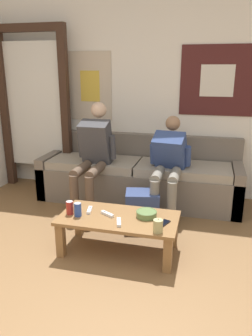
# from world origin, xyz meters

# --- Properties ---
(wall_back) EXTENTS (10.00, 0.07, 2.55)m
(wall_back) POSITION_xyz_m (0.00, 2.81, 1.28)
(wall_back) COLOR white
(wall_back) RESTS_ON ground_plane
(door_frame) EXTENTS (1.00, 0.10, 2.15)m
(door_frame) POSITION_xyz_m (-1.56, 2.59, 1.20)
(door_frame) COLOR #382319
(door_frame) RESTS_ON ground_plane
(couch) EXTENTS (2.48, 0.74, 0.79)m
(couch) POSITION_xyz_m (-0.08, 2.44, 0.29)
(couch) COLOR #70665B
(couch) RESTS_ON ground_plane
(coffee_table) EXTENTS (1.06, 0.53, 0.34)m
(coffee_table) POSITION_xyz_m (0.01, 1.17, 0.28)
(coffee_table) COLOR olive
(coffee_table) RESTS_ON ground_plane
(person_seated_adult) EXTENTS (0.47, 0.90, 1.23)m
(person_seated_adult) POSITION_xyz_m (-0.55, 2.07, 0.67)
(person_seated_adult) COLOR brown
(person_seated_adult) RESTS_ON ground_plane
(person_seated_teen) EXTENTS (0.47, 0.91, 1.09)m
(person_seated_teen) POSITION_xyz_m (0.33, 2.08, 0.61)
(person_seated_teen) COLOR gray
(person_seated_teen) RESTS_ON ground_plane
(backpack) EXTENTS (0.40, 0.36, 0.37)m
(backpack) POSITION_xyz_m (0.11, 1.73, 0.18)
(backpack) COLOR navy
(backpack) RESTS_ON ground_plane
(ceramic_bowl) EXTENTS (0.19, 0.19, 0.06)m
(ceramic_bowl) POSITION_xyz_m (0.25, 1.23, 0.38)
(ceramic_bowl) COLOR #607F47
(ceramic_bowl) RESTS_ON coffee_table
(pillar_candle) EXTENTS (0.08, 0.08, 0.12)m
(pillar_candle) POSITION_xyz_m (0.40, 0.97, 0.40)
(pillar_candle) COLOR tan
(pillar_candle) RESTS_ON coffee_table
(drink_can_blue) EXTENTS (0.07, 0.07, 0.12)m
(drink_can_blue) POSITION_xyz_m (-0.35, 1.09, 0.41)
(drink_can_blue) COLOR #28479E
(drink_can_blue) RESTS_ON coffee_table
(drink_can_red) EXTENTS (0.07, 0.07, 0.12)m
(drink_can_red) POSITION_xyz_m (-0.43, 1.11, 0.41)
(drink_can_red) COLOR maroon
(drink_can_red) RESTS_ON coffee_table
(game_controller_near_left) EXTENTS (0.14, 0.10, 0.03)m
(game_controller_near_left) POSITION_xyz_m (-0.10, 1.17, 0.36)
(game_controller_near_left) COLOR white
(game_controller_near_left) RESTS_ON coffee_table
(game_controller_near_right) EXTENTS (0.06, 0.15, 0.03)m
(game_controller_near_right) POSITION_xyz_m (-0.28, 1.21, 0.36)
(game_controller_near_right) COLOR white
(game_controller_near_right) RESTS_ON coffee_table
(game_controller_far_center) EXTENTS (0.07, 0.15, 0.03)m
(game_controller_far_center) POSITION_xyz_m (0.05, 1.04, 0.36)
(game_controller_far_center) COLOR white
(game_controller_far_center) RESTS_ON coffee_table
(cell_phone) EXTENTS (0.11, 0.15, 0.01)m
(cell_phone) POSITION_xyz_m (0.42, 1.13, 0.35)
(cell_phone) COLOR black
(cell_phone) RESTS_ON coffee_table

